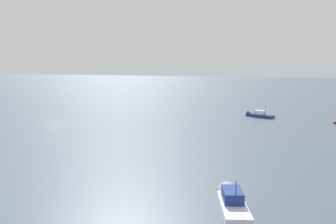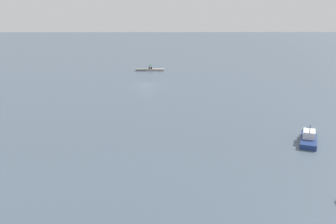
# 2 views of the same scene
# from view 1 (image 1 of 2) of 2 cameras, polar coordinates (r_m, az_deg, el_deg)

# --- Properties ---
(ground_plane) EXTENTS (500.00, 500.00, 0.00)m
(ground_plane) POSITION_cam_1_polar(r_m,az_deg,el_deg) (66.11, -19.10, -1.80)
(ground_plane) COLOR #475666
(motorboat_white_near) EXTENTS (6.33, 3.71, 3.40)m
(motorboat_white_near) POSITION_cam_1_polar(r_m,az_deg,el_deg) (27.11, 10.87, -14.98)
(motorboat_white_near) COLOR silver
(motorboat_white_near) RESTS_ON ground_plane
(motorboat_navy_mid) EXTENTS (3.86, 6.00, 3.24)m
(motorboat_navy_mid) POSITION_cam_1_polar(r_m,az_deg,el_deg) (72.10, 15.22, -0.56)
(motorboat_navy_mid) COLOR navy
(motorboat_navy_mid) RESTS_ON ground_plane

